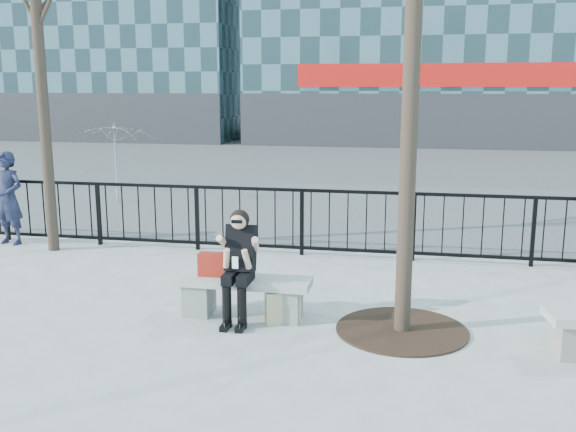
# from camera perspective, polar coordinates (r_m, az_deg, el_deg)

# --- Properties ---
(ground) EXTENTS (120.00, 120.00, 0.00)m
(ground) POSITION_cam_1_polar(r_m,az_deg,el_deg) (7.87, -4.03, -8.91)
(ground) COLOR gray
(ground) RESTS_ON ground
(street_surface) EXTENTS (60.00, 23.00, 0.01)m
(street_surface) POSITION_cam_1_polar(r_m,az_deg,el_deg) (22.37, 6.04, 4.40)
(street_surface) COLOR #474747
(street_surface) RESTS_ON ground
(railing) EXTENTS (14.00, 0.06, 1.10)m
(railing) POSITION_cam_1_polar(r_m,az_deg,el_deg) (10.53, 0.18, -0.49)
(railing) COLOR black
(railing) RESTS_ON ground
(tree_grate) EXTENTS (1.50, 1.50, 0.02)m
(tree_grate) POSITION_cam_1_polar(r_m,az_deg,el_deg) (7.53, 10.08, -9.94)
(tree_grate) COLOR black
(tree_grate) RESTS_ON ground
(bench_main) EXTENTS (1.65, 0.46, 0.49)m
(bench_main) POSITION_cam_1_polar(r_m,az_deg,el_deg) (7.77, -4.06, -6.83)
(bench_main) COLOR slate
(bench_main) RESTS_ON ground
(seated_woman) EXTENTS (0.50, 0.64, 1.34)m
(seated_woman) POSITION_cam_1_polar(r_m,az_deg,el_deg) (7.52, -4.42, -4.53)
(seated_woman) COLOR black
(seated_woman) RESTS_ON ground
(handbag) EXTENTS (0.34, 0.17, 0.28)m
(handbag) POSITION_cam_1_polar(r_m,az_deg,el_deg) (7.80, -6.70, -4.30)
(handbag) COLOR maroon
(handbag) RESTS_ON bench_main
(shopping_bag) EXTENTS (0.43, 0.30, 0.38)m
(shopping_bag) POSITION_cam_1_polar(r_m,az_deg,el_deg) (7.59, -0.47, -8.13)
(shopping_bag) COLOR beige
(shopping_bag) RESTS_ON ground
(standing_man) EXTENTS (0.65, 0.48, 1.63)m
(standing_man) POSITION_cam_1_polar(r_m,az_deg,el_deg) (12.21, -23.60, 1.46)
(standing_man) COLOR black
(standing_man) RESTS_ON ground
(vendor_umbrella) EXTENTS (2.47, 2.50, 1.90)m
(vendor_umbrella) POSITION_cam_1_polar(r_m,az_deg,el_deg) (15.71, -15.16, 4.56)
(vendor_umbrella) COLOR yellow
(vendor_umbrella) RESTS_ON ground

